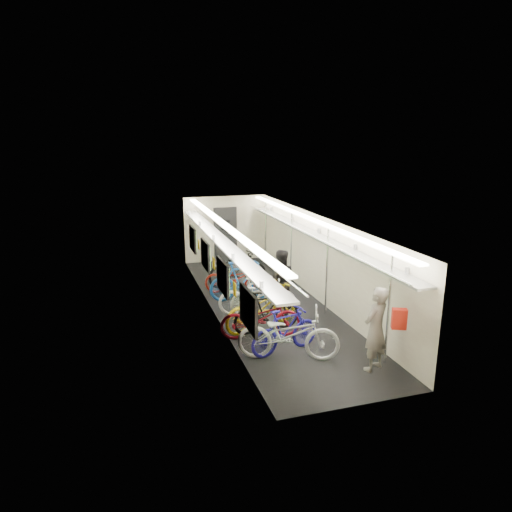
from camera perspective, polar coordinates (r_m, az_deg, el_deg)
train_car_shell at (r=12.59m, az=-1.08°, el=1.77°), size 10.00×10.00×10.00m
bicycle_0 at (r=9.48m, az=4.08°, el=-9.73°), size 2.22×1.45×1.10m
bicycle_1 at (r=9.77m, az=3.68°, el=-9.28°), size 1.73×0.86×1.00m
bicycle_2 at (r=10.45m, az=0.58°, el=-7.70°), size 1.92×0.89×0.97m
bicycle_3 at (r=10.75m, az=1.41°, el=-6.89°), size 1.74×0.67×1.02m
bicycle_4 at (r=10.92m, az=0.71°, el=-6.36°), size 2.19×1.37×1.09m
bicycle_5 at (r=11.96m, az=0.26°, el=-4.74°), size 1.69×0.81×0.98m
bicycle_6 at (r=11.71m, az=0.17°, el=-4.99°), size 2.11×1.19×1.05m
bicycle_7 at (r=12.77m, az=-1.66°, el=-3.11°), size 1.92×0.66×1.13m
bicycle_8 at (r=13.32m, az=-2.67°, el=-2.82°), size 1.87×1.25×0.93m
bicycle_9 at (r=13.94m, az=-2.30°, el=-1.60°), size 1.91×0.67×1.13m
passenger_near at (r=9.25m, az=14.71°, el=-8.81°), size 0.74×0.65×1.70m
passenger_mid at (r=11.86m, az=3.02°, el=-3.16°), size 0.97×0.85×1.68m
backpack at (r=8.69m, az=17.46°, el=-7.50°), size 0.29×0.23×0.38m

